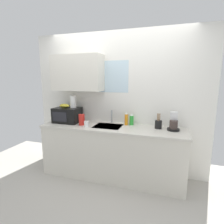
{
  "coord_description": "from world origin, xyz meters",
  "views": [
    {
      "loc": [
        0.87,
        -2.76,
        1.7
      ],
      "look_at": [
        0.0,
        0.0,
        1.15
      ],
      "focal_mm": 28.67,
      "sensor_mm": 36.0,
      "label": 1
    }
  ],
  "objects_px": {
    "coffee_maker": "(174,123)",
    "mug_white": "(87,124)",
    "dish_soap_bottle_green": "(132,120)",
    "banana_bunch": "(65,106)",
    "utensil_crock": "(158,124)",
    "microwave": "(67,115)",
    "dish_soap_bottle_orange": "(126,119)",
    "cereal_canister": "(82,120)",
    "paper_towel_roll": "(73,102)"
  },
  "relations": [
    {
      "from": "coffee_maker",
      "to": "mug_white",
      "type": "bearing_deg",
      "value": -169.75
    },
    {
      "from": "dish_soap_bottle_green",
      "to": "banana_bunch",
      "type": "bearing_deg",
      "value": -172.43
    },
    {
      "from": "banana_bunch",
      "to": "utensil_crock",
      "type": "relative_size",
      "value": 0.8
    },
    {
      "from": "microwave",
      "to": "mug_white",
      "type": "distance_m",
      "value": 0.52
    },
    {
      "from": "dish_soap_bottle_green",
      "to": "utensil_crock",
      "type": "distance_m",
      "value": 0.47
    },
    {
      "from": "microwave",
      "to": "dish_soap_bottle_green",
      "type": "bearing_deg",
      "value": 7.97
    },
    {
      "from": "microwave",
      "to": "dish_soap_bottle_orange",
      "type": "xyz_separation_m",
      "value": [
        1.07,
        0.14,
        -0.03
      ]
    },
    {
      "from": "dish_soap_bottle_orange",
      "to": "cereal_canister",
      "type": "bearing_deg",
      "value": -162.19
    },
    {
      "from": "mug_white",
      "to": "paper_towel_roll",
      "type": "bearing_deg",
      "value": 147.33
    },
    {
      "from": "dish_soap_bottle_orange",
      "to": "dish_soap_bottle_green",
      "type": "distance_m",
      "value": 0.09
    },
    {
      "from": "dish_soap_bottle_orange",
      "to": "mug_white",
      "type": "relative_size",
      "value": 2.36
    },
    {
      "from": "cereal_canister",
      "to": "utensil_crock",
      "type": "height_order",
      "value": "utensil_crock"
    },
    {
      "from": "dish_soap_bottle_orange",
      "to": "utensil_crock",
      "type": "bearing_deg",
      "value": -6.92
    },
    {
      "from": "utensil_crock",
      "to": "dish_soap_bottle_orange",
      "type": "bearing_deg",
      "value": 173.08
    },
    {
      "from": "coffee_maker",
      "to": "dish_soap_bottle_green",
      "type": "xyz_separation_m",
      "value": [
        -0.69,
        0.1,
        -0.01
      ]
    },
    {
      "from": "utensil_crock",
      "to": "coffee_maker",
      "type": "bearing_deg",
      "value": -2.86
    },
    {
      "from": "microwave",
      "to": "paper_towel_roll",
      "type": "bearing_deg",
      "value": 27.17
    },
    {
      "from": "banana_bunch",
      "to": "mug_white",
      "type": "distance_m",
      "value": 0.61
    },
    {
      "from": "microwave",
      "to": "dish_soap_bottle_orange",
      "type": "relative_size",
      "value": 2.05
    },
    {
      "from": "dish_soap_bottle_green",
      "to": "dish_soap_bottle_orange",
      "type": "bearing_deg",
      "value": -163.92
    },
    {
      "from": "banana_bunch",
      "to": "utensil_crock",
      "type": "distance_m",
      "value": 1.69
    },
    {
      "from": "dish_soap_bottle_orange",
      "to": "dish_soap_bottle_green",
      "type": "xyz_separation_m",
      "value": [
        0.09,
        0.03,
        -0.01
      ]
    },
    {
      "from": "banana_bunch",
      "to": "mug_white",
      "type": "height_order",
      "value": "banana_bunch"
    },
    {
      "from": "cereal_canister",
      "to": "utensil_crock",
      "type": "xyz_separation_m",
      "value": [
        1.28,
        0.17,
        -0.02
      ]
    },
    {
      "from": "cereal_canister",
      "to": "utensil_crock",
      "type": "bearing_deg",
      "value": 7.57
    },
    {
      "from": "banana_bunch",
      "to": "paper_towel_roll",
      "type": "xyz_separation_m",
      "value": [
        0.15,
        0.05,
        0.08
      ]
    },
    {
      "from": "coffee_maker",
      "to": "mug_white",
      "type": "distance_m",
      "value": 1.4
    },
    {
      "from": "coffee_maker",
      "to": "paper_towel_roll",
      "type": "bearing_deg",
      "value": -179.73
    },
    {
      "from": "banana_bunch",
      "to": "dish_soap_bottle_green",
      "type": "distance_m",
      "value": 1.24
    },
    {
      "from": "paper_towel_roll",
      "to": "mug_white",
      "type": "relative_size",
      "value": 2.32
    },
    {
      "from": "cereal_canister",
      "to": "utensil_crock",
      "type": "distance_m",
      "value": 1.29
    },
    {
      "from": "cereal_canister",
      "to": "banana_bunch",
      "type": "bearing_deg",
      "value": 165.62
    },
    {
      "from": "coffee_maker",
      "to": "dish_soap_bottle_orange",
      "type": "distance_m",
      "value": 0.78
    },
    {
      "from": "dish_soap_bottle_orange",
      "to": "mug_white",
      "type": "distance_m",
      "value": 0.69
    },
    {
      "from": "paper_towel_roll",
      "to": "dish_soap_bottle_orange",
      "type": "bearing_deg",
      "value": 5.03
    },
    {
      "from": "utensil_crock",
      "to": "paper_towel_roll",
      "type": "bearing_deg",
      "value": -179.25
    },
    {
      "from": "paper_towel_roll",
      "to": "cereal_canister",
      "type": "relative_size",
      "value": 1.18
    },
    {
      "from": "banana_bunch",
      "to": "paper_towel_roll",
      "type": "relative_size",
      "value": 0.91
    },
    {
      "from": "paper_towel_roll",
      "to": "cereal_canister",
      "type": "xyz_separation_m",
      "value": [
        0.24,
        -0.15,
        -0.29
      ]
    },
    {
      "from": "microwave",
      "to": "dish_soap_bottle_green",
      "type": "xyz_separation_m",
      "value": [
        1.16,
        0.16,
        -0.04
      ]
    },
    {
      "from": "dish_soap_bottle_green",
      "to": "cereal_canister",
      "type": "distance_m",
      "value": 0.86
    },
    {
      "from": "coffee_maker",
      "to": "dish_soap_bottle_orange",
      "type": "height_order",
      "value": "coffee_maker"
    },
    {
      "from": "paper_towel_roll",
      "to": "coffee_maker",
      "type": "distance_m",
      "value": 1.77
    },
    {
      "from": "cereal_canister",
      "to": "mug_white",
      "type": "relative_size",
      "value": 1.97
    },
    {
      "from": "paper_towel_roll",
      "to": "banana_bunch",
      "type": "bearing_deg",
      "value": -161.57
    },
    {
      "from": "coffee_maker",
      "to": "dish_soap_bottle_green",
      "type": "height_order",
      "value": "coffee_maker"
    },
    {
      "from": "dish_soap_bottle_green",
      "to": "utensil_crock",
      "type": "relative_size",
      "value": 0.8
    },
    {
      "from": "paper_towel_roll",
      "to": "utensil_crock",
      "type": "relative_size",
      "value": 0.88
    },
    {
      "from": "dish_soap_bottle_orange",
      "to": "mug_white",
      "type": "xyz_separation_m",
      "value": [
        -0.6,
        -0.33,
        -0.06
      ]
    },
    {
      "from": "cereal_canister",
      "to": "dish_soap_bottle_green",
      "type": "bearing_deg",
      "value": 17.62
    }
  ]
}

